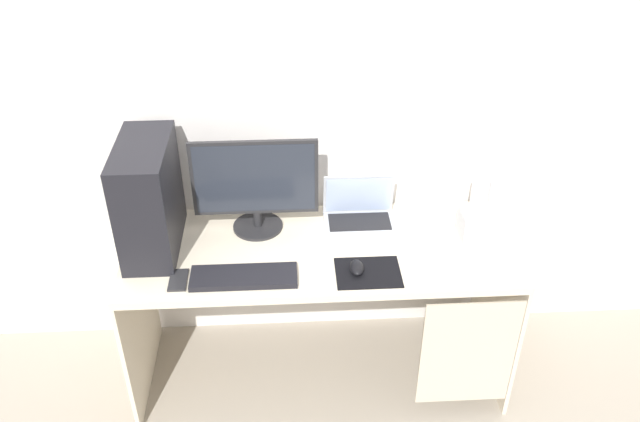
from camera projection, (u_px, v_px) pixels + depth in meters
The scene contains 12 objects.
ground_plane at pixel (320, 369), 3.19m from camera, with size 8.00×8.00×0.00m, color #9E9384.
wall_back at pixel (316, 89), 2.76m from camera, with size 4.00×0.05×2.60m.
desk at pixel (325, 274), 2.85m from camera, with size 1.64×0.63×0.74m.
pc_tower at pixel (149, 197), 2.66m from camera, with size 0.21×0.44×0.47m, color black.
monitor at pixel (255, 186), 2.77m from camera, with size 0.53×0.22×0.43m.
laptop at pixel (359, 214), 2.90m from camera, with size 0.31×0.22×0.22m.
speaker at pixel (480, 197), 2.92m from camera, with size 0.08×0.08×0.20m, color silver.
projector at pixel (484, 224), 2.81m from camera, with size 0.20×0.14×0.13m, color #B7BCC6.
keyboard at pixel (244, 277), 2.59m from camera, with size 0.42×0.14×0.02m, color black.
mousepad at pixel (368, 273), 2.63m from camera, with size 0.26×0.20×0.01m, color black.
mouse_left at pixel (357, 268), 2.63m from camera, with size 0.06×0.10×0.03m, color black.
cell_phone at pixel (178, 280), 2.59m from camera, with size 0.07×0.13×0.01m, color #232326.
Camera 1 is at (-0.13, -2.23, 2.41)m, focal length 37.08 mm.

